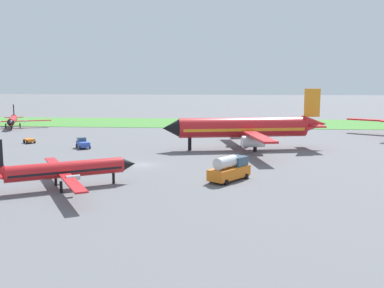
% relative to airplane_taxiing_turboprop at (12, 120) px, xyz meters
% --- Properties ---
extents(ground_plane, '(600.00, 600.00, 0.00)m').
position_rel_airplane_taxiing_turboprop_xyz_m(ground_plane, '(44.65, -47.55, -2.18)').
color(ground_plane, slate).
extents(grass_taxiway_strip, '(360.00, 28.00, 0.08)m').
position_rel_airplane_taxiing_turboprop_xyz_m(grass_taxiway_strip, '(44.65, 17.80, -2.14)').
color(grass_taxiway_strip, '#478438').
rests_on(grass_taxiway_strip, ground_plane).
extents(airplane_taxiing_turboprop, '(18.78, 16.29, 5.96)m').
position_rel_airplane_taxiing_turboprop_xyz_m(airplane_taxiing_turboprop, '(0.00, 0.00, 0.00)').
color(airplane_taxiing_turboprop, red).
rests_on(airplane_taxiing_turboprop, ground_plane).
extents(airplane_midfield_jet, '(31.27, 31.69, 11.29)m').
position_rel_airplane_taxiing_turboprop_xyz_m(airplane_midfield_jet, '(60.92, -30.90, 1.89)').
color(airplane_midfield_jet, red).
rests_on(airplane_midfield_jet, ground_plane).
extents(airplane_foreground_turboprop, '(16.58, 19.01, 6.39)m').
position_rel_airplane_taxiing_turboprop_xyz_m(airplane_foreground_turboprop, '(37.99, -63.14, 0.16)').
color(airplane_foreground_turboprop, red).
rests_on(airplane_foreground_turboprop, ground_plane).
extents(baggage_cart_near_gate, '(2.93, 2.91, 0.90)m').
position_rel_airplane_taxiing_turboprop_xyz_m(baggage_cart_near_gate, '(16.84, -26.61, -1.61)').
color(baggage_cart_near_gate, orange).
rests_on(baggage_cart_near_gate, ground_plane).
extents(fuel_truck_midfield, '(5.71, 6.69, 3.29)m').
position_rel_airplane_taxiing_turboprop_xyz_m(fuel_truck_midfield, '(57.92, -57.08, -0.60)').
color(fuel_truck_midfield, orange).
rests_on(fuel_truck_midfield, ground_plane).
extents(pushback_tug_by_runway, '(3.49, 4.00, 1.95)m').
position_rel_airplane_taxiing_turboprop_xyz_m(pushback_tug_by_runway, '(30.00, -32.17, -1.27)').
color(pushback_tug_by_runway, '#334FB2').
rests_on(pushback_tug_by_runway, ground_plane).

